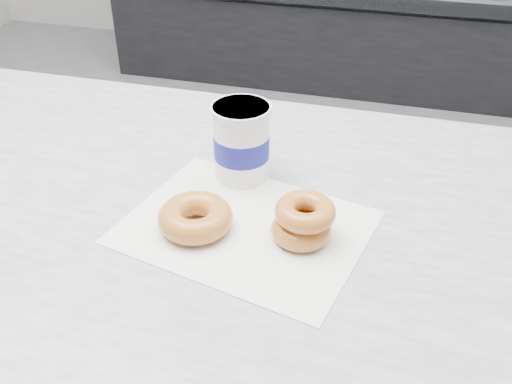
# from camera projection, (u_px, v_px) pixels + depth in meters

# --- Properties ---
(ground) EXTENTS (5.00, 5.00, 0.00)m
(ground) POSITION_uv_depth(u_px,v_px,m) (212.00, 308.00, 1.92)
(ground) COLOR gray
(ground) RESTS_ON ground
(counter) EXTENTS (3.06, 0.76, 0.90)m
(counter) POSITION_uv_depth(u_px,v_px,m) (110.00, 359.00, 1.19)
(counter) COLOR #333335
(counter) RESTS_ON ground
(wax_paper) EXTENTS (0.39, 0.33, 0.00)m
(wax_paper) POSITION_uv_depth(u_px,v_px,m) (245.00, 227.00, 0.83)
(wax_paper) COLOR white
(wax_paper) RESTS_ON counter
(donut_single) EXTENTS (0.12, 0.12, 0.04)m
(donut_single) POSITION_uv_depth(u_px,v_px,m) (195.00, 217.00, 0.81)
(donut_single) COLOR #C77B36
(donut_single) RESTS_ON wax_paper
(donut_stack) EXTENTS (0.12, 0.12, 0.06)m
(donut_stack) POSITION_uv_depth(u_px,v_px,m) (303.00, 221.00, 0.79)
(donut_stack) COLOR #C77B36
(donut_stack) RESTS_ON wax_paper
(coffee_cup) EXTENTS (0.12, 0.12, 0.13)m
(coffee_cup) POSITION_uv_depth(u_px,v_px,m) (241.00, 142.00, 0.91)
(coffee_cup) COLOR white
(coffee_cup) RESTS_ON counter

